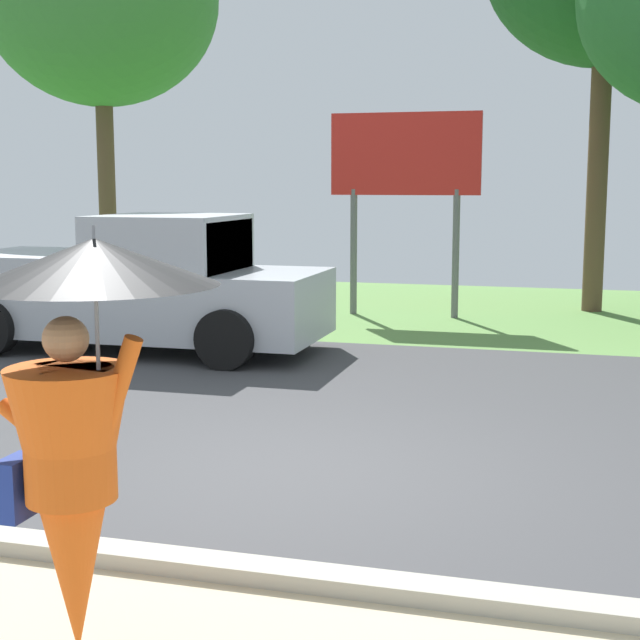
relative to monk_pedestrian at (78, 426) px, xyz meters
The scene contains 4 objects.
ground_plane 6.13m from the monk_pedestrian, 88.27° to the left, with size 40.00×22.00×0.20m.
monk_pedestrian is the anchor object (origin of this frame).
pickup_truck 8.60m from the monk_pedestrian, 114.75° to the left, with size 5.20×2.28×1.88m.
roadside_billboard 12.12m from the monk_pedestrian, 93.09° to the left, with size 2.60×0.12×3.50m.
Camera 1 is at (2.09, -6.87, 2.33)m, focal length 51.81 mm.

